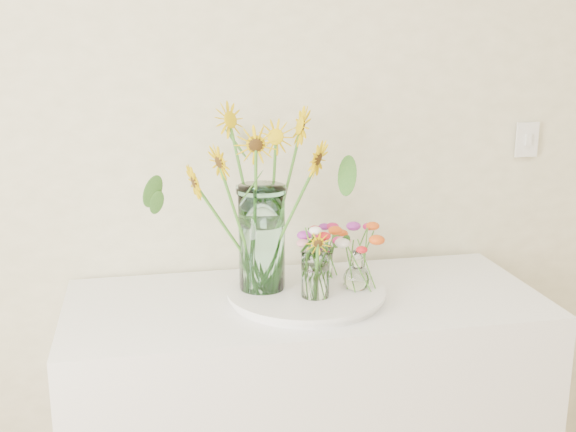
# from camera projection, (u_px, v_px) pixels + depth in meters

# --- Properties ---
(tray) EXTENTS (0.44, 0.44, 0.02)m
(tray) POSITION_uv_depth(u_px,v_px,m) (306.00, 295.00, 2.11)
(tray) COLOR white
(tray) RESTS_ON counter
(mason_jar) EXTENTS (0.17, 0.17, 0.31)m
(mason_jar) POSITION_uv_depth(u_px,v_px,m) (262.00, 238.00, 2.09)
(mason_jar) COLOR #B3F1E1
(mason_jar) RESTS_ON tray
(sunflower_bouquet) EXTENTS (0.85, 0.85, 0.55)m
(sunflower_bouquet) POSITION_uv_depth(u_px,v_px,m) (261.00, 199.00, 2.06)
(sunflower_bouquet) COLOR #DCB604
(sunflower_bouquet) RESTS_ON tray
(small_vase_a) EXTENTS (0.09, 0.09, 0.14)m
(small_vase_a) POSITION_uv_depth(u_px,v_px,m) (315.00, 275.00, 2.04)
(small_vase_a) COLOR white
(small_vase_a) RESTS_ON tray
(wildflower_posy_a) EXTENTS (0.18, 0.18, 0.23)m
(wildflower_posy_a) POSITION_uv_depth(u_px,v_px,m) (315.00, 260.00, 2.03)
(wildflower_posy_a) COLOR #D64D12
(wildflower_posy_a) RESTS_ON tray
(small_vase_b) EXTENTS (0.10, 0.10, 0.12)m
(small_vase_b) POSITION_uv_depth(u_px,v_px,m) (358.00, 270.00, 2.11)
(small_vase_b) COLOR white
(small_vase_b) RESTS_ON tray
(wildflower_posy_b) EXTENTS (0.21, 0.21, 0.21)m
(wildflower_posy_b) POSITION_uv_depth(u_px,v_px,m) (358.00, 256.00, 2.10)
(wildflower_posy_b) COLOR #D64D12
(wildflower_posy_b) RESTS_ON tray
(small_vase_c) EXTENTS (0.06, 0.06, 0.10)m
(small_vase_c) POSITION_uv_depth(u_px,v_px,m) (323.00, 262.00, 2.22)
(small_vase_c) COLOR white
(small_vase_c) RESTS_ON tray
(wildflower_posy_c) EXTENTS (0.20, 0.20, 0.19)m
(wildflower_posy_c) POSITION_uv_depth(u_px,v_px,m) (324.00, 248.00, 2.21)
(wildflower_posy_c) COLOR #D64D12
(wildflower_posy_c) RESTS_ON tray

